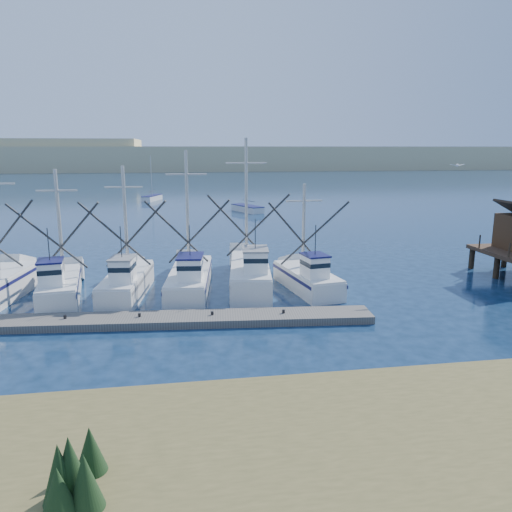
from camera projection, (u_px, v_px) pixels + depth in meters
The scene contains 7 objects.
ground at pixel (287, 359), 22.95m from camera, with size 500.00×500.00×0.00m, color #0B1E34.
floating_dock at pixel (84, 322), 27.28m from camera, with size 31.91×2.13×0.43m, color #5E5954.
dune_ridge at pixel (185, 158), 224.46m from camera, with size 360.00×60.00×10.00m, color tan.
trawler_fleet at pixel (96, 283), 32.13m from camera, with size 31.58×9.65×10.21m.
sailboat_near at pixel (247, 209), 75.56m from camera, with size 4.37×6.59×8.10m.
sailboat_far at pixel (152, 198), 91.69m from camera, with size 3.63×6.15×8.10m.
flying_gull at pixel (457, 165), 33.80m from camera, with size 1.04×0.19×0.19m.
Camera 1 is at (-4.81, -20.91, 9.54)m, focal length 35.00 mm.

